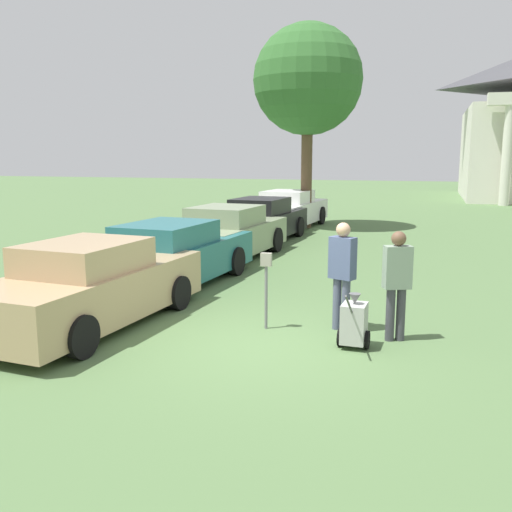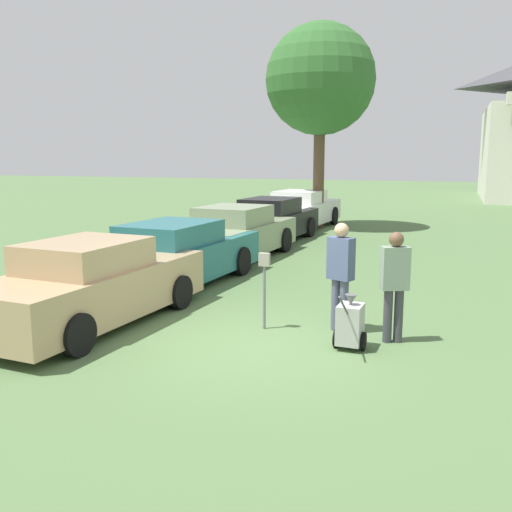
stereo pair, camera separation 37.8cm
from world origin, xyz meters
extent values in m
plane|color=#517042|center=(0.00, 0.00, 0.00)|extent=(120.00, 120.00, 0.00)
cube|color=tan|center=(-3.06, 0.18, 0.58)|extent=(2.13, 4.74, 0.81)
cube|color=tan|center=(-3.07, -0.01, 1.23)|extent=(1.71, 2.06, 0.49)
cylinder|color=black|center=(-3.81, 1.67, 0.32)|extent=(0.23, 0.66, 0.65)
cylinder|color=black|center=(-2.08, 1.54, 0.32)|extent=(0.23, 0.66, 0.65)
cylinder|color=black|center=(-2.31, -1.32, 0.32)|extent=(0.23, 0.66, 0.65)
cube|color=#23666B|center=(-3.06, 3.30, 0.58)|extent=(2.20, 5.33, 0.77)
cube|color=#23666B|center=(-3.08, 3.09, 1.21)|extent=(1.74, 2.30, 0.48)
cylinder|color=black|center=(-3.80, 4.97, 0.35)|extent=(0.23, 0.71, 0.69)
cylinder|color=black|center=(-2.06, 4.83, 0.35)|extent=(0.23, 0.71, 0.69)
cylinder|color=black|center=(-4.06, 1.76, 0.35)|extent=(0.23, 0.71, 0.69)
cylinder|color=black|center=(-2.31, 1.62, 0.35)|extent=(0.23, 0.71, 0.69)
cube|color=gray|center=(-3.06, 7.06, 0.59)|extent=(2.27, 4.87, 0.77)
cube|color=gray|center=(-3.07, 6.87, 1.23)|extent=(1.83, 2.11, 0.51)
cylinder|color=black|center=(-3.87, 8.60, 0.37)|extent=(0.24, 0.75, 0.74)
cylinder|color=black|center=(-2.01, 8.45, 0.37)|extent=(0.24, 0.75, 0.74)
cylinder|color=black|center=(-4.11, 5.67, 0.37)|extent=(0.24, 0.75, 0.74)
cylinder|color=black|center=(-2.25, 5.52, 0.37)|extent=(0.24, 0.75, 0.74)
cube|color=black|center=(-3.06, 10.47, 0.58)|extent=(2.13, 4.97, 0.77)
cube|color=black|center=(-3.08, 10.28, 1.22)|extent=(1.70, 2.15, 0.52)
cylinder|color=black|center=(-3.80, 12.04, 0.35)|extent=(0.24, 0.72, 0.71)
cylinder|color=black|center=(-2.08, 11.90, 0.35)|extent=(0.24, 0.72, 0.71)
cylinder|color=black|center=(-4.03, 9.04, 0.35)|extent=(0.24, 0.72, 0.71)
cylinder|color=black|center=(-2.32, 8.91, 0.35)|extent=(0.24, 0.72, 0.71)
cube|color=silver|center=(-3.06, 14.34, 0.61)|extent=(2.30, 5.17, 0.81)
cube|color=silver|center=(-3.08, 14.13, 1.26)|extent=(1.84, 2.24, 0.48)
cylinder|color=black|center=(-3.87, 15.96, 0.38)|extent=(0.24, 0.76, 0.75)
cylinder|color=black|center=(-2.00, 15.81, 0.38)|extent=(0.24, 0.76, 0.75)
cylinder|color=black|center=(-4.12, 12.86, 0.38)|extent=(0.24, 0.76, 0.75)
cylinder|color=black|center=(-2.25, 12.71, 0.38)|extent=(0.24, 0.76, 0.75)
cylinder|color=slate|center=(-0.17, 0.84, 0.54)|extent=(0.05, 0.05, 1.08)
cube|color=gray|center=(-0.17, 0.84, 1.19)|extent=(0.18, 0.09, 0.22)
cylinder|color=#515670|center=(1.13, 1.10, 0.44)|extent=(0.14, 0.14, 0.88)
cylinder|color=#515670|center=(0.98, 1.17, 0.44)|extent=(0.14, 0.14, 0.88)
cube|color=#4C597F|center=(1.06, 1.14, 1.23)|extent=(0.47, 0.37, 0.70)
sphere|color=tan|center=(1.06, 1.14, 1.70)|extent=(0.24, 0.24, 0.24)
cylinder|color=#3F3F47|center=(2.03, 0.87, 0.42)|extent=(0.14, 0.14, 0.85)
cylinder|color=#3F3F47|center=(1.88, 0.80, 0.42)|extent=(0.14, 0.14, 0.85)
cube|color=gray|center=(1.96, 0.84, 1.18)|extent=(0.47, 0.36, 0.67)
sphere|color=brown|center=(1.96, 0.84, 1.63)|extent=(0.23, 0.23, 0.23)
cube|color=#B2B2AD|center=(1.38, 0.31, 0.38)|extent=(0.38, 0.46, 0.60)
cone|color=#59595B|center=(1.38, 0.31, 0.76)|extent=(0.18, 0.18, 0.16)
cylinder|color=#4C4C4C|center=(1.35, -0.16, 0.78)|extent=(0.06, 0.59, 0.43)
cylinder|color=black|center=(1.17, 0.31, 0.14)|extent=(0.06, 0.28, 0.28)
cylinder|color=black|center=(1.59, 0.30, 0.14)|extent=(0.06, 0.28, 0.28)
cylinder|color=silver|center=(6.50, 28.06, 2.86)|extent=(0.56, 0.56, 5.71)
cylinder|color=brown|center=(-2.40, 14.50, 1.99)|extent=(0.44, 0.44, 3.98)
sphere|color=#33662D|center=(-2.40, 14.50, 5.80)|extent=(4.27, 4.27, 4.27)
camera|label=1|loc=(2.38, -8.10, 2.89)|focal=40.00mm
camera|label=2|loc=(2.74, -7.98, 2.89)|focal=40.00mm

